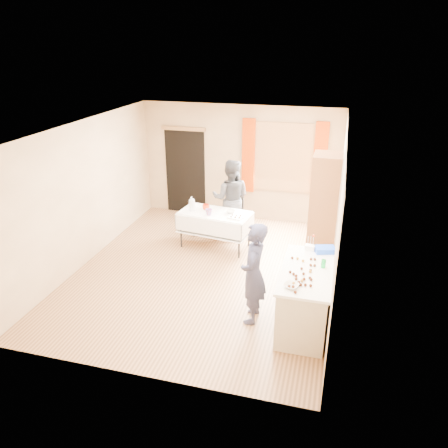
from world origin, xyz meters
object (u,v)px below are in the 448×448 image
(party_table, at_px, (215,226))
(girl, at_px, (253,274))
(counter, at_px, (305,297))
(woman, at_px, (231,198))
(chair, at_px, (232,218))
(cabinet, at_px, (323,210))

(party_table, height_order, girl, girl)
(counter, distance_m, party_table, 2.93)
(girl, distance_m, woman, 3.08)
(chair, bearing_deg, party_table, -75.96)
(girl, xyz_separation_m, woman, (-1.07, 2.89, 0.05))
(counter, height_order, woman, woman)
(cabinet, relative_size, party_table, 1.39)
(cabinet, distance_m, chair, 2.30)
(party_table, height_order, woman, woman)
(counter, bearing_deg, woman, 122.94)
(party_table, distance_m, woman, 0.77)
(party_table, relative_size, woman, 0.90)
(counter, height_order, chair, chair)
(cabinet, bearing_deg, woman, 158.73)
(counter, bearing_deg, party_table, 132.54)
(girl, height_order, woman, woman)
(counter, distance_m, woman, 3.37)
(party_table, height_order, chair, chair)
(party_table, bearing_deg, woman, 84.21)
(woman, bearing_deg, girl, 104.78)
(chair, xyz_separation_m, woman, (0.03, -0.22, 0.55))
(party_table, xyz_separation_m, chair, (0.13, 0.88, -0.17))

